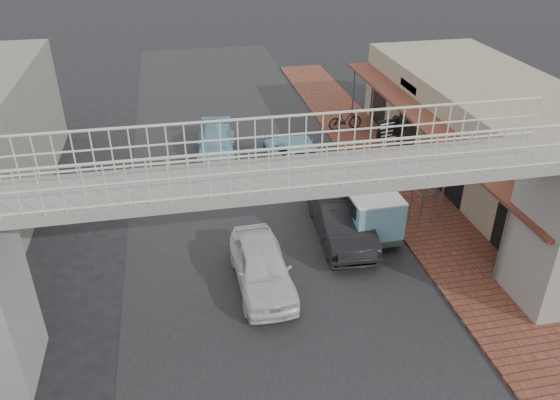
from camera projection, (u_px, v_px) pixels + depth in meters
name	position (u px, v px, depth m)	size (l,w,h in m)	color
ground	(270.00, 255.00, 19.31)	(120.00, 120.00, 0.00)	black
road_strip	(270.00, 255.00, 19.30)	(10.00, 60.00, 0.01)	black
sidewalk	(408.00, 196.00, 22.96)	(3.00, 40.00, 0.10)	brown
shophouse_row	(501.00, 136.00, 23.62)	(7.20, 18.00, 4.00)	gray
footbridge	(296.00, 242.00, 14.33)	(16.40, 2.40, 6.34)	gray
white_hatchback	(262.00, 266.00, 17.50)	(1.72, 4.28, 1.46)	silver
dark_sedan	(341.00, 217.00, 20.01)	(1.72, 4.94, 1.63)	black
angkot_curb	(296.00, 154.00, 25.12)	(2.25, 4.89, 1.36)	#78B1D1
angkot_far	(216.00, 143.00, 26.32)	(1.77, 4.35, 1.26)	#6EABBF
angkot_van	(364.00, 199.00, 20.29)	(1.91, 4.01, 1.95)	black
motorcycle_near	(377.00, 182.00, 23.10)	(0.54, 1.55, 0.81)	black
motorcycle_far	(345.00, 120.00, 29.00)	(0.53, 1.87, 1.13)	black
street_clock	(428.00, 159.00, 19.79)	(0.82, 0.74, 3.21)	#59595B
arrow_sign	(401.00, 127.00, 23.73)	(1.65, 1.08, 2.74)	#59595B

